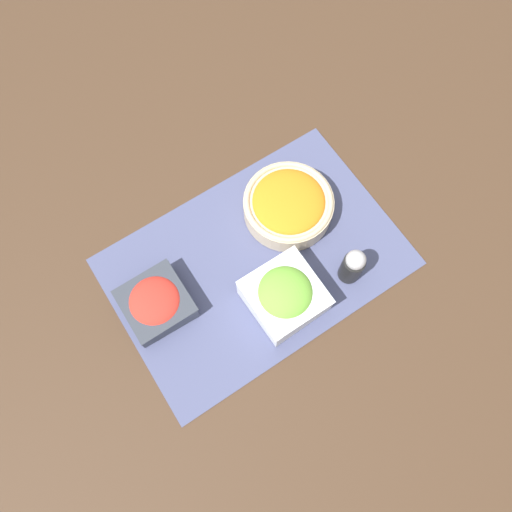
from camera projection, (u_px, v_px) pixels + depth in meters
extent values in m
plane|color=#422D1E|center=(256.00, 262.00, 1.00)|extent=(3.00, 3.00, 0.00)
cube|color=#474C70|center=(256.00, 262.00, 0.99)|extent=(0.57, 0.38, 0.00)
cylinder|color=#C6B28E|center=(288.00, 206.00, 1.01)|extent=(0.18, 0.18, 0.05)
torus|color=#C6B28E|center=(289.00, 201.00, 0.99)|extent=(0.18, 0.18, 0.01)
ellipsoid|color=orange|center=(289.00, 201.00, 0.99)|extent=(0.15, 0.15, 0.03)
cube|color=white|center=(284.00, 297.00, 0.94)|extent=(0.13, 0.13, 0.06)
cube|color=white|center=(285.00, 293.00, 0.91)|extent=(0.13, 0.13, 0.00)
ellipsoid|color=#6BAD38|center=(284.00, 293.00, 0.91)|extent=(0.10, 0.10, 0.05)
cube|color=#333842|center=(157.00, 304.00, 0.94)|extent=(0.12, 0.12, 0.04)
cube|color=#333842|center=(154.00, 301.00, 0.92)|extent=(0.12, 0.12, 0.00)
ellipsoid|color=red|center=(155.00, 301.00, 0.93)|extent=(0.10, 0.10, 0.03)
cylinder|color=black|center=(351.00, 268.00, 0.95)|extent=(0.04, 0.04, 0.07)
sphere|color=#B2B2B7|center=(356.00, 260.00, 0.91)|extent=(0.04, 0.04, 0.04)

